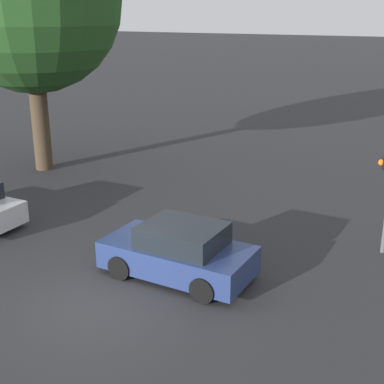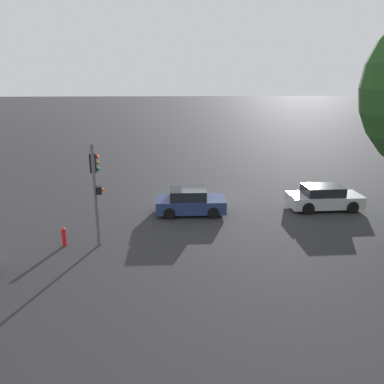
% 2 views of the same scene
% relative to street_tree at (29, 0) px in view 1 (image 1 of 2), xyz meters
% --- Properties ---
extents(ground_plane, '(300.00, 300.00, 0.00)m').
position_rel_street_tree_xyz_m(ground_plane, '(9.49, -8.27, -7.13)').
color(ground_plane, '#28282B').
extents(street_tree, '(7.55, 7.55, 10.94)m').
position_rel_street_tree_xyz_m(street_tree, '(0.00, 0.00, 0.00)').
color(street_tree, '#423323').
rests_on(street_tree, ground_plane).
extents(crossing_car_1, '(4.00, 2.06, 1.49)m').
position_rel_street_tree_xyz_m(crossing_car_1, '(10.37, -6.08, -6.43)').
color(crossing_car_1, navy).
rests_on(crossing_car_1, ground_plane).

